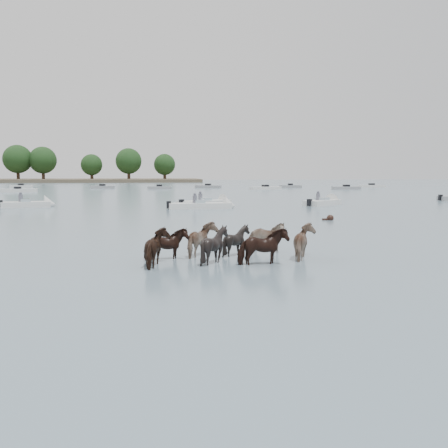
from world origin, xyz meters
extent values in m
plane|color=slate|center=(0.00, 0.00, 0.00)|extent=(400.00, 400.00, 0.00)
imported|color=black|center=(-2.77, 0.12, 0.46)|extent=(1.59, 1.05, 1.23)
imported|color=#886E5C|center=(-1.45, 0.72, 0.52)|extent=(1.23, 1.41, 1.34)
imported|color=black|center=(-0.27, 0.76, 0.46)|extent=(1.14, 1.02, 1.24)
imported|color=#9D7B6A|center=(0.94, 1.45, 0.49)|extent=(1.67, 1.30, 1.28)
imported|color=black|center=(-3.00, -0.95, 0.51)|extent=(1.46, 1.59, 1.33)
imported|color=black|center=(-1.20, -0.66, 0.52)|extent=(1.39, 1.28, 1.36)
imported|color=black|center=(0.28, -1.20, 0.52)|extent=(1.69, 0.98, 1.35)
imported|color=gray|center=(2.00, -0.25, 0.52)|extent=(1.26, 1.43, 1.35)
sphere|color=black|center=(7.56, 13.13, 0.12)|extent=(0.44, 0.44, 0.44)
cube|color=black|center=(7.31, 13.13, 0.02)|extent=(0.50, 0.22, 0.18)
cube|color=silver|center=(-14.39, 27.72, 0.20)|extent=(4.22, 2.57, 0.55)
cone|color=silver|center=(-12.49, 28.23, 0.20)|extent=(1.29, 1.78, 1.60)
cube|color=#99ADB7|center=(-14.39, 27.72, 0.55)|extent=(1.06, 1.29, 0.35)
cube|color=black|center=(-16.30, 27.20, 0.35)|extent=(0.43, 0.43, 0.60)
cylinder|color=#595966|center=(-14.79, 27.72, 0.75)|extent=(0.36, 0.36, 0.70)
sphere|color=#595966|center=(-14.79, 27.72, 1.20)|extent=(0.24, 0.24, 0.24)
cube|color=silver|center=(0.27, 24.06, 0.20)|extent=(5.18, 1.90, 0.55)
cone|color=silver|center=(2.81, 24.22, 0.20)|extent=(0.99, 1.65, 1.60)
cube|color=#99ADB7|center=(0.27, 24.06, 0.55)|extent=(0.87, 1.17, 0.35)
cube|color=black|center=(-2.27, 23.91, 0.35)|extent=(0.37, 0.37, 0.60)
cylinder|color=#595966|center=(-0.13, 24.06, 0.75)|extent=(0.36, 0.36, 0.70)
sphere|color=#595966|center=(-0.13, 24.06, 1.20)|extent=(0.24, 0.24, 0.24)
cube|color=silver|center=(1.02, 27.73, 0.20)|extent=(5.05, 3.79, 0.55)
cone|color=silver|center=(3.15, 28.93, 0.20)|extent=(1.57, 1.84, 1.60)
cube|color=#99ADB7|center=(1.02, 27.73, 0.55)|extent=(1.25, 1.37, 0.35)
cube|color=black|center=(-1.12, 26.53, 0.35)|extent=(0.48, 0.48, 0.60)
cylinder|color=#595966|center=(0.62, 27.73, 0.75)|extent=(0.36, 0.36, 0.70)
sphere|color=#595966|center=(0.62, 27.73, 1.20)|extent=(0.24, 0.24, 0.24)
cube|color=silver|center=(11.64, 26.90, 0.20)|extent=(4.18, 3.83, 0.55)
cone|color=silver|center=(13.23, 28.19, 0.20)|extent=(1.71, 1.81, 1.60)
cube|color=#99ADB7|center=(11.64, 26.90, 0.55)|extent=(1.33, 1.37, 0.35)
cube|color=black|center=(10.05, 25.61, 0.35)|extent=(0.49, 0.49, 0.60)
cylinder|color=#595966|center=(11.24, 26.90, 0.75)|extent=(0.36, 0.36, 0.70)
sphere|color=#595966|center=(11.24, 26.90, 1.20)|extent=(0.24, 0.24, 0.24)
cube|color=black|center=(26.52, 32.61, 0.35)|extent=(0.36, 0.36, 0.60)
cube|color=silver|center=(-30.07, 85.50, 0.22)|extent=(4.48, 2.71, 0.60)
cube|color=black|center=(-30.07, 85.50, 0.60)|extent=(1.26, 1.26, 0.50)
cube|color=silver|center=(-24.58, 62.87, 0.22)|extent=(5.82, 2.41, 0.60)
cube|color=black|center=(-24.58, 62.87, 0.60)|extent=(1.15, 1.15, 0.50)
cube|color=gray|center=(-13.75, 79.48, 0.22)|extent=(4.52, 1.82, 0.60)
cube|color=black|center=(-13.75, 79.48, 0.60)|extent=(1.07, 1.07, 0.50)
cube|color=gray|center=(-3.08, 74.35, 0.22)|extent=(4.29, 1.61, 0.60)
cube|color=black|center=(-3.08, 74.35, 0.60)|extent=(1.03, 1.03, 0.50)
cube|color=gray|center=(6.40, 80.43, 0.22)|extent=(5.23, 3.29, 0.60)
cube|color=black|center=(6.40, 80.43, 0.60)|extent=(1.30, 1.30, 0.50)
cube|color=silver|center=(15.59, 70.02, 0.22)|extent=(6.10, 3.45, 0.60)
cube|color=black|center=(15.59, 70.02, 0.60)|extent=(1.28, 1.28, 0.50)
cube|color=gray|center=(22.75, 79.74, 0.22)|extent=(4.73, 2.48, 0.60)
cube|color=black|center=(22.75, 79.74, 0.60)|extent=(1.20, 1.20, 0.50)
cube|color=gray|center=(30.15, 68.90, 0.22)|extent=(5.09, 1.66, 0.60)
cube|color=black|center=(30.15, 68.90, 0.60)|extent=(1.03, 1.03, 0.50)
cube|color=silver|center=(39.39, 79.13, 0.22)|extent=(5.45, 1.65, 0.60)
cube|color=black|center=(39.39, 79.13, 0.60)|extent=(1.03, 1.03, 0.50)
cylinder|color=#382619|center=(-47.95, 149.94, 2.03)|extent=(1.00, 1.00, 4.06)
sphere|color=black|center=(-47.95, 149.94, 7.34)|extent=(9.03, 9.03, 9.03)
cylinder|color=#382619|center=(-40.30, 150.45, 1.95)|extent=(1.00, 1.00, 3.90)
sphere|color=black|center=(-40.30, 150.45, 7.03)|extent=(8.66, 8.66, 8.66)
cylinder|color=#382619|center=(-24.95, 149.85, 1.55)|extent=(1.00, 1.00, 3.09)
sphere|color=black|center=(-24.95, 149.85, 5.58)|extent=(6.87, 6.87, 6.87)
cylinder|color=#382619|center=(-12.98, 148.05, 1.87)|extent=(1.00, 1.00, 3.74)
sphere|color=black|center=(-12.98, 148.05, 6.76)|extent=(8.32, 8.32, 8.32)
cylinder|color=#382619|center=(-1.36, 150.76, 1.59)|extent=(1.00, 1.00, 3.17)
sphere|color=black|center=(-1.36, 150.76, 5.73)|extent=(7.05, 7.05, 7.05)
camera|label=1|loc=(-2.95, -16.57, 2.92)|focal=39.82mm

